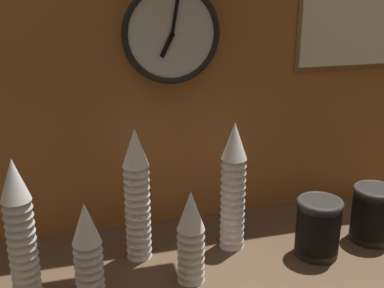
{
  "coord_description": "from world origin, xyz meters",
  "views": [
    {
      "loc": [
        -0.43,
        -1.17,
        0.78
      ],
      "look_at": [
        -0.09,
        0.04,
        0.34
      ],
      "focal_mm": 45.0,
      "sensor_mm": 36.0,
      "label": 1
    }
  ],
  "objects_px": {
    "cup_stack_center": "(191,237)",
    "wall_clock": "(171,34)",
    "cup_stack_far_left": "(20,228)",
    "menu_board": "(349,2)",
    "bowl_stack_right": "(318,226)",
    "cup_stack_center_right": "(233,187)",
    "cup_stack_center_left": "(137,195)",
    "cup_stack_left": "(88,251)",
    "bowl_stack_far_right": "(373,213)"
  },
  "relations": [
    {
      "from": "cup_stack_center_left",
      "to": "cup_stack_far_left",
      "type": "relative_size",
      "value": 1.06
    },
    {
      "from": "cup_stack_left",
      "to": "cup_stack_center_left",
      "type": "height_order",
      "value": "cup_stack_center_left"
    },
    {
      "from": "cup_stack_far_left",
      "to": "menu_board",
      "type": "xyz_separation_m",
      "value": [
        1.05,
        0.27,
        0.52
      ]
    },
    {
      "from": "cup_stack_center_right",
      "to": "bowl_stack_far_right",
      "type": "distance_m",
      "value": 0.45
    },
    {
      "from": "bowl_stack_right",
      "to": "cup_stack_center_left",
      "type": "bearing_deg",
      "value": 165.37
    },
    {
      "from": "cup_stack_left",
      "to": "bowl_stack_far_right",
      "type": "relative_size",
      "value": 1.49
    },
    {
      "from": "cup_stack_center_right",
      "to": "menu_board",
      "type": "distance_m",
      "value": 0.71
    },
    {
      "from": "cup_stack_far_left",
      "to": "wall_clock",
      "type": "relative_size",
      "value": 1.25
    },
    {
      "from": "cup_stack_center",
      "to": "wall_clock",
      "type": "height_order",
      "value": "wall_clock"
    },
    {
      "from": "cup_stack_left",
      "to": "bowl_stack_far_right",
      "type": "xyz_separation_m",
      "value": [
        0.86,
        0.05,
        -0.04
      ]
    },
    {
      "from": "cup_stack_center_left",
      "to": "wall_clock",
      "type": "height_order",
      "value": "wall_clock"
    },
    {
      "from": "cup_stack_center_left",
      "to": "bowl_stack_far_right",
      "type": "height_order",
      "value": "cup_stack_center_left"
    },
    {
      "from": "cup_stack_left",
      "to": "cup_stack_far_left",
      "type": "xyz_separation_m",
      "value": [
        -0.16,
        0.06,
        0.05
      ]
    },
    {
      "from": "cup_stack_center_left",
      "to": "bowl_stack_far_right",
      "type": "xyz_separation_m",
      "value": [
        0.71,
        -0.1,
        -0.1
      ]
    },
    {
      "from": "cup_stack_center",
      "to": "cup_stack_center_left",
      "type": "relative_size",
      "value": 0.67
    },
    {
      "from": "cup_stack_center_right",
      "to": "menu_board",
      "type": "height_order",
      "value": "menu_board"
    },
    {
      "from": "cup_stack_center_right",
      "to": "wall_clock",
      "type": "bearing_deg",
      "value": 124.55
    },
    {
      "from": "bowl_stack_right",
      "to": "menu_board",
      "type": "bearing_deg",
      "value": 53.88
    },
    {
      "from": "bowl_stack_far_right",
      "to": "wall_clock",
      "type": "height_order",
      "value": "wall_clock"
    },
    {
      "from": "bowl_stack_far_right",
      "to": "wall_clock",
      "type": "relative_size",
      "value": 0.59
    },
    {
      "from": "cup_stack_center",
      "to": "wall_clock",
      "type": "xyz_separation_m",
      "value": [
        0.03,
        0.33,
        0.49
      ]
    },
    {
      "from": "cup_stack_left",
      "to": "wall_clock",
      "type": "height_order",
      "value": "wall_clock"
    },
    {
      "from": "cup_stack_left",
      "to": "cup_stack_far_left",
      "type": "distance_m",
      "value": 0.18
    },
    {
      "from": "cup_stack_center_left",
      "to": "bowl_stack_right",
      "type": "height_order",
      "value": "cup_stack_center_left"
    },
    {
      "from": "cup_stack_center_right",
      "to": "bowl_stack_far_right",
      "type": "height_order",
      "value": "cup_stack_center_right"
    },
    {
      "from": "cup_stack_center_left",
      "to": "wall_clock",
      "type": "xyz_separation_m",
      "value": [
        0.15,
        0.18,
        0.42
      ]
    },
    {
      "from": "cup_stack_center_left",
      "to": "wall_clock",
      "type": "distance_m",
      "value": 0.48
    },
    {
      "from": "cup_stack_center",
      "to": "cup_stack_far_left",
      "type": "xyz_separation_m",
      "value": [
        -0.43,
        0.06,
        0.05
      ]
    },
    {
      "from": "cup_stack_center_left",
      "to": "bowl_stack_right",
      "type": "relative_size",
      "value": 2.23
    },
    {
      "from": "cup_stack_center_left",
      "to": "bowl_stack_right",
      "type": "bearing_deg",
      "value": -14.63
    },
    {
      "from": "cup_stack_far_left",
      "to": "menu_board",
      "type": "relative_size",
      "value": 0.86
    },
    {
      "from": "wall_clock",
      "to": "menu_board",
      "type": "bearing_deg",
      "value": 0.87
    },
    {
      "from": "cup_stack_far_left",
      "to": "bowl_stack_right",
      "type": "bearing_deg",
      "value": -2.92
    },
    {
      "from": "cup_stack_center_right",
      "to": "cup_stack_far_left",
      "type": "distance_m",
      "value": 0.6
    },
    {
      "from": "cup_stack_left",
      "to": "cup_stack_center_left",
      "type": "xyz_separation_m",
      "value": [
        0.15,
        0.15,
        0.07
      ]
    },
    {
      "from": "menu_board",
      "to": "wall_clock",
      "type": "bearing_deg",
      "value": -179.13
    },
    {
      "from": "cup_stack_center",
      "to": "cup_stack_far_left",
      "type": "relative_size",
      "value": 0.71
    },
    {
      "from": "cup_stack_center",
      "to": "cup_stack_center_left",
      "type": "xyz_separation_m",
      "value": [
        -0.12,
        0.15,
        0.07
      ]
    },
    {
      "from": "cup_stack_center_right",
      "to": "menu_board",
      "type": "xyz_separation_m",
      "value": [
        0.46,
        0.2,
        0.51
      ]
    },
    {
      "from": "cup_stack_far_left",
      "to": "menu_board",
      "type": "distance_m",
      "value": 1.2
    },
    {
      "from": "cup_stack_center_right",
      "to": "bowl_stack_far_right",
      "type": "bearing_deg",
      "value": -10.65
    },
    {
      "from": "cup_stack_center",
      "to": "cup_stack_left",
      "type": "xyz_separation_m",
      "value": [
        -0.27,
        0.0,
        0.0
      ]
    },
    {
      "from": "cup_stack_center_right",
      "to": "menu_board",
      "type": "bearing_deg",
      "value": 24.11
    },
    {
      "from": "cup_stack_center",
      "to": "cup_stack_center_right",
      "type": "distance_m",
      "value": 0.22
    },
    {
      "from": "cup_stack_left",
      "to": "menu_board",
      "type": "bearing_deg",
      "value": 20.72
    },
    {
      "from": "cup_stack_center",
      "to": "cup_stack_far_left",
      "type": "bearing_deg",
      "value": 171.4
    },
    {
      "from": "cup_stack_center",
      "to": "wall_clock",
      "type": "bearing_deg",
      "value": 84.47
    },
    {
      "from": "bowl_stack_right",
      "to": "cup_stack_far_left",
      "type": "bearing_deg",
      "value": 177.08
    },
    {
      "from": "cup_stack_left",
      "to": "bowl_stack_right",
      "type": "bearing_deg",
      "value": 1.71
    },
    {
      "from": "cup_stack_left",
      "to": "menu_board",
      "type": "distance_m",
      "value": 1.11
    }
  ]
}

